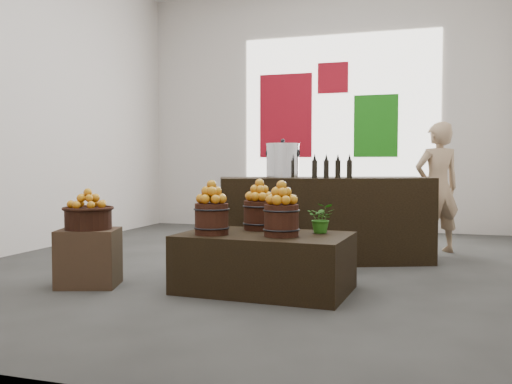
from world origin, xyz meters
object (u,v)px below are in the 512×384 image
(wicker_basket, at_px, (88,219))
(stock_pot_left, at_px, (283,161))
(display_table, at_px, (265,262))
(shopper, at_px, (437,188))
(crate, at_px, (89,258))
(counter, at_px, (325,220))

(wicker_basket, distance_m, stock_pot_left, 2.24)
(display_table, relative_size, shopper, 0.89)
(crate, xyz_separation_m, display_table, (1.57, 0.30, -0.01))
(display_table, xyz_separation_m, counter, (0.21, 1.59, 0.22))
(stock_pot_left, distance_m, shopper, 2.09)
(wicker_basket, distance_m, counter, 2.60)
(crate, relative_size, stock_pot_left, 1.44)
(wicker_basket, bearing_deg, shopper, 45.03)
(wicker_basket, xyz_separation_m, stock_pot_left, (1.34, 1.71, 0.52))
(display_table, xyz_separation_m, shopper, (1.41, 2.68, 0.56))
(display_table, xyz_separation_m, stock_pot_left, (-0.22, 1.41, 0.88))
(display_table, relative_size, counter, 0.62)
(counter, distance_m, shopper, 1.65)
(stock_pot_left, bearing_deg, counter, 22.22)
(stock_pot_left, relative_size, shopper, 0.22)
(crate, height_order, display_table, crate)
(display_table, bearing_deg, crate, -166.59)
(display_table, height_order, stock_pot_left, stock_pot_left)
(wicker_basket, bearing_deg, crate, 0.00)
(crate, height_order, stock_pot_left, stock_pot_left)
(crate, bearing_deg, shopper, 45.03)
(display_table, bearing_deg, shopper, 64.87)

